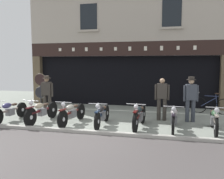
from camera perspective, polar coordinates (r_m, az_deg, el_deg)
name	(u,v)px	position (r m, az deg, el deg)	size (l,w,h in m)	color
ground	(83,146)	(6.63, -7.10, -13.47)	(22.19, 22.00, 0.18)	gray
shop_facade	(129,73)	(14.05, 4.10, 4.08)	(10.49, 4.42, 6.06)	black
motorcycle_far_left	(10,110)	(9.88, -23.48, -4.67)	(0.62, 2.04, 0.90)	black
motorcycle_left	(42,111)	(9.30, -16.60, -4.95)	(0.62, 2.08, 0.93)	black
motorcycle_center_left	(72,112)	(8.81, -9.63, -5.47)	(0.62, 2.04, 0.91)	black
motorcycle_center	(102,114)	(8.40, -2.44, -5.98)	(0.62, 1.97, 0.91)	black
motorcycle_center_right	(139,115)	(8.17, 6.63, -6.22)	(0.62, 1.99, 0.93)	black
motorcycle_right	(174,118)	(8.11, 14.75, -6.59)	(0.62, 1.98, 0.91)	black
motorcycle_far_right	(214,119)	(8.29, 23.47, -6.59)	(0.62, 1.95, 0.93)	black
salesman_left	(47,92)	(10.87, -15.42, -0.67)	(0.56, 0.35, 1.67)	#38332D
shopkeeper_center	(162,97)	(9.32, 11.97, -1.84)	(0.56, 0.25, 1.64)	#38332D
salesman_right	(191,97)	(9.35, 18.49, -1.69)	(0.55, 0.35, 1.72)	#3D424C
tyre_sign_pole	(40,86)	(12.56, -16.91, 0.72)	(0.61, 0.06, 1.71)	#232328
advert_board_near	(159,71)	(12.25, 11.23, 4.50)	(0.74, 0.03, 1.08)	silver
advert_board_far	(185,74)	(12.28, 17.26, 3.70)	(0.77, 0.03, 1.10)	silver
leaning_bicycle	(211,105)	(11.29, 22.88, -3.50)	(1.75, 0.58, 0.95)	black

